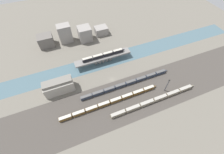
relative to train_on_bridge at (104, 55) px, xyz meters
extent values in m
plane|color=#666056|center=(-1.20, -24.94, -9.00)|extent=(400.00, 400.00, 0.00)
cube|color=#423D38|center=(-1.20, -48.94, -8.99)|extent=(280.00, 42.00, 0.01)
cube|color=#47606B|center=(-1.20, 0.00, -9.00)|extent=(320.00, 19.86, 0.01)
cube|color=slate|center=(-1.20, 0.00, -2.55)|extent=(57.74, 8.21, 1.45)
cylinder|color=gray|center=(-9.14, 0.00, -6.14)|extent=(2.97, 2.97, 5.72)
cylinder|color=gray|center=(-5.17, 0.00, -6.14)|extent=(2.97, 2.97, 5.72)
cylinder|color=gray|center=(-1.20, 0.00, -6.14)|extent=(2.97, 2.97, 5.72)
cylinder|color=gray|center=(2.78, 0.00, -6.14)|extent=(2.97, 2.97, 5.72)
cylinder|color=gray|center=(6.75, 0.00, -6.14)|extent=(2.97, 2.97, 5.72)
cube|color=black|center=(-17.09, 0.00, -0.16)|extent=(9.92, 2.79, 3.32)
cube|color=#B7B2A3|center=(-17.09, 0.00, 1.70)|extent=(9.52, 2.57, 0.40)
cube|color=black|center=(-6.47, 0.00, -0.16)|extent=(9.92, 2.79, 3.32)
cube|color=#B7B2A3|center=(-6.47, 0.00, 1.70)|extent=(9.52, 2.57, 0.40)
cube|color=black|center=(4.16, 0.00, -0.16)|extent=(9.92, 2.79, 3.32)
cube|color=#B7B2A3|center=(4.16, 0.00, 1.70)|extent=(9.52, 2.57, 0.40)
cube|color=black|center=(14.78, 0.00, -0.16)|extent=(9.92, 2.79, 3.32)
cube|color=#B7B2A3|center=(14.78, 0.00, 1.70)|extent=(9.52, 2.57, 0.40)
cone|color=black|center=(21.47, 0.00, -0.33)|extent=(3.47, 2.51, 2.51)
cube|color=gray|center=(-10.17, -59.77, -7.44)|extent=(12.23, 2.89, 3.12)
cube|color=#9E998E|center=(-10.17, -59.77, -5.68)|extent=(11.74, 2.66, 0.40)
cube|color=gray|center=(2.74, -59.77, -7.44)|extent=(12.23, 2.89, 3.12)
cube|color=#9E998E|center=(2.74, -59.77, -5.68)|extent=(11.74, 2.66, 0.40)
cube|color=gray|center=(15.65, -59.77, -7.44)|extent=(12.23, 2.89, 3.12)
cube|color=#9E998E|center=(15.65, -59.77, -5.68)|extent=(11.74, 2.66, 0.40)
cube|color=gray|center=(28.56, -59.77, -7.44)|extent=(12.23, 2.89, 3.12)
cube|color=#9E998E|center=(28.56, -59.77, -5.68)|extent=(11.74, 2.66, 0.40)
cube|color=gray|center=(41.46, -59.77, -7.44)|extent=(12.23, 2.89, 3.12)
cube|color=#9E998E|center=(41.46, -59.77, -5.68)|extent=(11.74, 2.66, 0.40)
cube|color=gray|center=(54.37, -59.77, -7.44)|extent=(12.23, 2.89, 3.12)
cube|color=#9E998E|center=(54.37, -59.77, -5.68)|extent=(11.74, 2.66, 0.40)
cone|color=gray|center=(62.63, -59.77, -7.60)|extent=(4.28, 2.60, 2.60)
cube|color=brown|center=(-49.32, -47.70, -7.42)|extent=(9.83, 2.68, 3.16)
cube|color=#B7B2A3|center=(-49.32, -47.70, -5.64)|extent=(9.43, 2.47, 0.40)
cube|color=brown|center=(-38.78, -47.70, -7.42)|extent=(9.83, 2.68, 3.16)
cube|color=#B7B2A3|center=(-38.78, -47.70, -5.64)|extent=(9.43, 2.47, 0.40)
cube|color=brown|center=(-28.25, -47.70, -7.42)|extent=(9.83, 2.68, 3.16)
cube|color=#B7B2A3|center=(-28.25, -47.70, -5.64)|extent=(9.43, 2.47, 0.40)
cube|color=brown|center=(-17.71, -47.70, -7.42)|extent=(9.83, 2.68, 3.16)
cube|color=#B7B2A3|center=(-17.71, -47.70, -5.64)|extent=(9.43, 2.47, 0.40)
cube|color=brown|center=(-7.17, -47.70, -7.42)|extent=(9.83, 2.68, 3.16)
cube|color=#B7B2A3|center=(-7.17, -47.70, -5.64)|extent=(9.43, 2.47, 0.40)
cube|color=brown|center=(3.37, -47.70, -7.42)|extent=(9.83, 2.68, 3.16)
cube|color=#B7B2A3|center=(3.37, -47.70, -5.64)|extent=(9.43, 2.47, 0.40)
cube|color=brown|center=(13.90, -47.70, -7.42)|extent=(9.83, 2.68, 3.16)
cube|color=#B7B2A3|center=(13.90, -47.70, -5.64)|extent=(9.43, 2.47, 0.40)
cube|color=brown|center=(24.44, -47.70, -7.42)|extent=(9.83, 2.68, 3.16)
cube|color=#B7B2A3|center=(24.44, -47.70, -5.64)|extent=(9.43, 2.47, 0.40)
cone|color=brown|center=(31.07, -47.70, -7.58)|extent=(3.44, 2.42, 2.42)
cube|color=#2D384C|center=(-29.27, -35.72, -7.41)|extent=(9.85, 2.67, 3.18)
cube|color=#4C4C4C|center=(-29.27, -35.72, -5.62)|extent=(9.46, 2.46, 0.40)
cube|color=#2D384C|center=(-18.74, -35.72, -7.41)|extent=(9.85, 2.67, 3.18)
cube|color=#4C4C4C|center=(-18.74, -35.72, -5.62)|extent=(9.46, 2.46, 0.40)
cube|color=#2D384C|center=(-8.22, -35.72, -7.41)|extent=(9.85, 2.67, 3.18)
cube|color=#4C4C4C|center=(-8.22, -35.72, -5.62)|extent=(9.46, 2.46, 0.40)
cube|color=#2D384C|center=(2.31, -35.72, -7.41)|extent=(9.85, 2.67, 3.18)
cube|color=#4C4C4C|center=(2.31, -35.72, -5.62)|extent=(9.46, 2.46, 0.40)
cube|color=#2D384C|center=(12.83, -35.72, -7.41)|extent=(9.85, 2.67, 3.18)
cube|color=#4C4C4C|center=(12.83, -35.72, -5.62)|extent=(9.46, 2.46, 0.40)
cube|color=#2D384C|center=(23.36, -35.72, -7.41)|extent=(9.85, 2.67, 3.18)
cube|color=#4C4C4C|center=(23.36, -35.72, -5.62)|extent=(9.46, 2.46, 0.40)
cube|color=#2D384C|center=(33.88, -35.72, -7.41)|extent=(9.85, 2.67, 3.18)
cube|color=#4C4C4C|center=(33.88, -35.72, -5.62)|extent=(9.46, 2.46, 0.40)
cube|color=#2D384C|center=(44.41, -35.72, -7.41)|extent=(9.85, 2.67, 3.18)
cube|color=#4C4C4C|center=(44.41, -35.72, -5.62)|extent=(9.46, 2.46, 0.40)
cone|color=#2D384C|center=(51.06, -35.72, -7.57)|extent=(3.45, 2.40, 2.40)
cube|color=#9E998E|center=(-48.46, -19.36, -3.45)|extent=(24.86, 10.72, 11.10)
cube|color=slate|center=(-48.46, -19.36, 3.32)|extent=(24.36, 7.50, 2.44)
cylinder|color=#4C4C51|center=(37.28, -54.02, -1.76)|extent=(0.87, 0.87, 14.47)
cube|color=black|center=(37.28, -54.02, 6.07)|extent=(1.00, 0.70, 1.20)
cube|color=#605B56|center=(-51.41, 47.83, -2.42)|extent=(15.87, 13.48, 13.17)
cube|color=gray|center=(-29.35, 47.52, 1.37)|extent=(14.14, 10.76, 20.74)
cube|color=gray|center=(-8.18, 42.05, -0.84)|extent=(14.20, 14.16, 16.32)
cube|color=gray|center=(12.87, 46.08, -4.43)|extent=(14.91, 11.71, 9.13)
camera|label=1|loc=(-33.32, -104.49, 103.06)|focal=24.00mm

